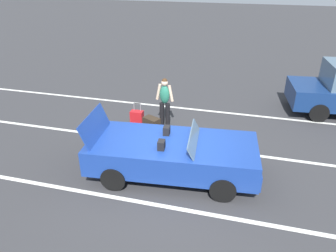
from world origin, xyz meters
name	(u,v)px	position (x,y,z in m)	size (l,w,h in m)	color
ground_plane	(172,174)	(0.00, 0.00, 0.00)	(80.00, 80.00, 0.00)	#333335
lot_line_near	(158,205)	(0.00, -1.24, 0.00)	(18.00, 0.12, 0.01)	silver
lot_line_mid	(184,146)	(0.00, 1.46, 0.00)	(18.00, 0.12, 0.01)	silver
lot_line_far	(200,110)	(0.00, 4.16, 0.00)	(18.00, 0.12, 0.01)	silver
convertible_car	(180,155)	(0.20, 0.02, 0.59)	(4.30, 2.15, 1.52)	navy
suitcase_large_black	(152,129)	(-1.04, 1.57, 0.37)	(0.55, 0.46, 0.74)	#2D2319
suitcase_medium_bright	(137,120)	(-1.72, 2.16, 0.31)	(0.40, 0.24, 0.87)	red
traveler_person	(165,100)	(-0.90, 2.55, 0.93)	(0.61, 0.25, 1.65)	black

